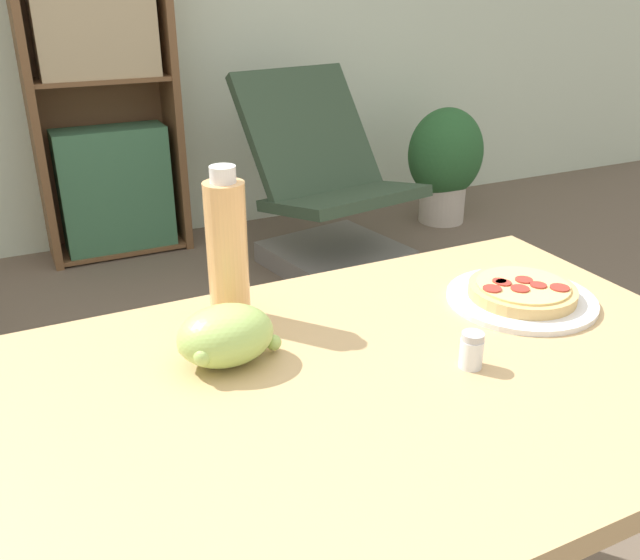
% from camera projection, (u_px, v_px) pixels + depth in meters
% --- Properties ---
extents(dining_table, '(1.07, 0.72, 0.75)m').
position_uv_depth(dining_table, '(386.00, 438.00, 1.03)').
color(dining_table, tan).
rests_on(dining_table, ground_plane).
extents(pizza_on_plate, '(0.26, 0.26, 0.04)m').
position_uv_depth(pizza_on_plate, '(522.00, 294.00, 1.18)').
color(pizza_on_plate, white).
rests_on(pizza_on_plate, dining_table).
extents(grape_bunch, '(0.16, 0.11, 0.09)m').
position_uv_depth(grape_bunch, '(225.00, 336.00, 0.98)').
color(grape_bunch, '#A8CC66').
rests_on(grape_bunch, dining_table).
extents(drink_bottle, '(0.07, 0.07, 0.26)m').
position_uv_depth(drink_bottle, '(227.00, 249.00, 1.09)').
color(drink_bottle, '#EFB270').
rests_on(drink_bottle, dining_table).
extents(salt_shaker, '(0.03, 0.03, 0.06)m').
position_uv_depth(salt_shaker, '(472.00, 350.00, 0.98)').
color(salt_shaker, white).
rests_on(salt_shaker, dining_table).
extents(lounge_chair_far, '(0.72, 0.85, 0.88)m').
position_uv_depth(lounge_chair_far, '(329.00, 206.00, 3.17)').
color(lounge_chair_far, slate).
rests_on(lounge_chair_far, ground_plane).
extents(bookshelf, '(0.67, 0.29, 1.68)m').
position_uv_depth(bookshelf, '(103.00, 95.00, 3.12)').
color(bookshelf, brown).
rests_on(bookshelf, ground_plane).
extents(potted_plant_floor, '(0.43, 0.36, 0.63)m').
position_uv_depth(potted_plant_floor, '(445.00, 161.00, 3.71)').
color(potted_plant_floor, '#BCB2A3').
rests_on(potted_plant_floor, ground_plane).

